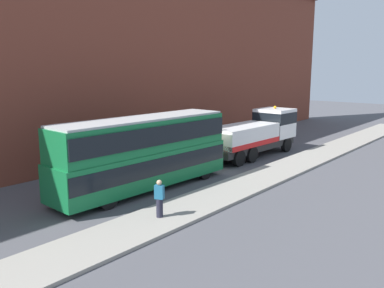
{
  "coord_description": "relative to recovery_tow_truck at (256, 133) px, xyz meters",
  "views": [
    {
      "loc": [
        -20.86,
        -16.18,
        6.68
      ],
      "look_at": [
        -2.03,
        -0.31,
        2.0
      ],
      "focal_mm": 37.45,
      "sensor_mm": 36.0,
      "label": 1
    }
  ],
  "objects": [
    {
      "name": "ground_plane",
      "position": [
        -5.6,
        0.32,
        -1.76
      ],
      "size": [
        120.0,
        120.0,
        0.0
      ],
      "primitive_type": "plane",
      "color": "#4C4C51"
    },
    {
      "name": "near_kerb",
      "position": [
        -5.6,
        -3.88,
        -1.68
      ],
      "size": [
        60.0,
        2.8,
        0.15
      ],
      "primitive_type": "cube",
      "color": "gray",
      "rests_on": "ground_plane"
    },
    {
      "name": "building_facade",
      "position": [
        -5.6,
        7.12,
        6.31
      ],
      "size": [
        60.0,
        1.5,
        16.0
      ],
      "color": "brown",
      "rests_on": "ground_plane"
    },
    {
      "name": "recovery_tow_truck",
      "position": [
        0.0,
        0.0,
        0.0
      ],
      "size": [
        10.18,
        2.92,
        3.67
      ],
      "rotation": [
        0.0,
        0.0,
        -0.03
      ],
      "color": "#2D2D2D",
      "rests_on": "ground_plane"
    },
    {
      "name": "double_decker_bus",
      "position": [
        -11.71,
        0.02,
        0.47
      ],
      "size": [
        11.11,
        2.9,
        4.06
      ],
      "rotation": [
        0.0,
        0.0,
        -0.03
      ],
      "color": "#146B38",
      "rests_on": "ground_plane"
    },
    {
      "name": "pedestrian_onlooker",
      "position": [
        -14.44,
        -3.85,
        -0.77
      ],
      "size": [
        0.4,
        0.47,
        1.71
      ],
      "rotation": [
        0.0,
        0.0,
        0.41
      ],
      "color": "#232333",
      "rests_on": "near_kerb"
    }
  ]
}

